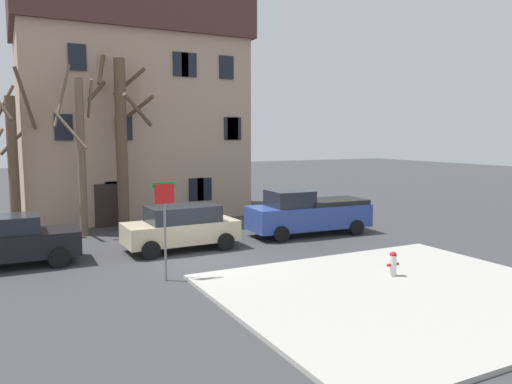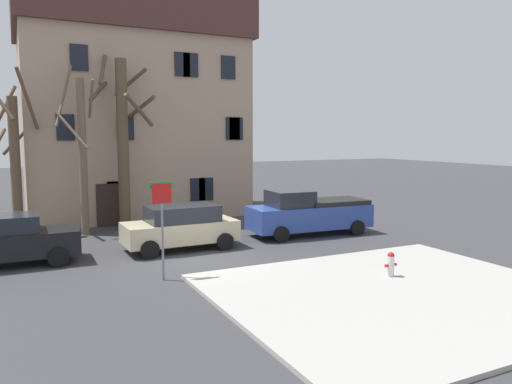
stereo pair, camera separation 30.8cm
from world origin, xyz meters
TOP-DOWN VIEW (x-y plane):
  - ground_plane at (0.00, 0.00)m, footprint 120.00×120.00m
  - sidewalk_slab at (3.65, -6.11)m, footprint 9.84×8.56m
  - building_main at (0.41, 11.89)m, footprint 11.92×7.70m
  - tree_bare_near at (-5.72, 7.92)m, footprint 2.20×2.17m
  - tree_bare_mid at (-3.05, 6.64)m, footprint 1.66×2.22m
  - tree_bare_far at (-1.13, 7.27)m, footprint 3.07×3.01m
  - car_black_sedan at (-6.15, 2.22)m, footprint 4.71×2.10m
  - car_beige_wagon at (-0.05, 1.99)m, footprint 4.37×2.18m
  - pickup_truck_blue at (5.94, 2.23)m, footprint 5.61×2.43m
  - fire_hydrant at (4.45, -4.83)m, footprint 0.42×0.22m
  - street_sign_pole at (-1.81, -1.77)m, footprint 0.76×0.07m

SIDE VIEW (x-z plane):
  - ground_plane at x=0.00m, z-range 0.00..0.00m
  - sidewalk_slab at x=3.65m, z-range 0.00..0.12m
  - fire_hydrant at x=4.45m, z-range 0.13..0.89m
  - car_black_sedan at x=-6.15m, z-range 0.00..1.74m
  - car_beige_wagon at x=-0.05m, z-range 0.04..1.76m
  - pickup_truck_blue at x=5.94m, z-range -0.03..2.00m
  - street_sign_pole at x=-1.81m, z-range 0.59..3.61m
  - tree_bare_near at x=-5.72m, z-range -0.18..7.12m
  - tree_bare_mid at x=-3.05m, z-range -0.09..7.48m
  - tree_bare_far at x=-1.13m, z-range 0.23..8.43m
  - building_main at x=0.41m, z-range 0.10..11.99m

